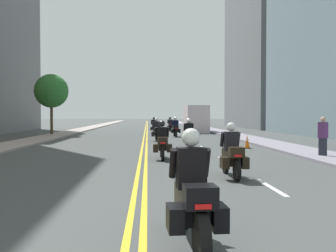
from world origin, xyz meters
TOP-DOWN VIEW (x-y plane):
  - ground_plane at (0.00, 48.00)m, footprint 264.00×264.00m
  - sidewalk_left at (-7.78, 48.00)m, footprint 2.31×144.00m
  - sidewalk_right at (7.78, 48.00)m, footprint 2.31×144.00m
  - centreline_yellow_inner at (-0.12, 48.00)m, footprint 0.12×132.00m
  - centreline_yellow_outer at (0.12, 48.00)m, footprint 0.12×132.00m
  - lane_dashes_white at (3.31, 29.00)m, footprint 0.14×56.40m
  - building_right_2 at (17.52, 54.86)m, footprint 7.99×21.89m
  - motorcycle_0 at (0.80, 3.59)m, footprint 0.78×2.23m
  - motorcycle_1 at (2.63, 9.49)m, footprint 0.76×2.12m
  - motorcycle_2 at (0.79, 14.38)m, footprint 0.76×2.18m
  - motorcycle_3 at (2.54, 20.39)m, footprint 0.76×2.18m
  - motorcycle_4 at (0.82, 25.58)m, footprint 0.77×2.18m
  - motorcycle_5 at (2.51, 30.94)m, footprint 0.77×2.25m
  - motorcycle_6 at (0.81, 36.33)m, footprint 0.77×2.17m
  - motorcycle_7 at (2.69, 41.54)m, footprint 0.78×2.12m
  - traffic_cone_1 at (5.63, 19.38)m, footprint 0.35×0.35m
  - pedestrian_0 at (7.60, 14.42)m, footprint 0.38×0.42m
  - street_tree_0 at (-8.34, 33.51)m, footprint 2.99×2.99m
  - parked_truck at (5.22, 39.62)m, footprint 2.20×6.50m

SIDE VIEW (x-z plane):
  - ground_plane at x=0.00m, z-range 0.00..0.00m
  - centreline_yellow_inner at x=-0.12m, z-range 0.00..0.01m
  - centreline_yellow_outer at x=0.12m, z-range 0.00..0.01m
  - lane_dashes_white at x=3.31m, z-range 0.00..0.01m
  - sidewalk_left at x=-7.78m, z-range 0.00..0.12m
  - sidewalk_right at x=7.78m, z-range 0.00..0.12m
  - traffic_cone_1 at x=5.63m, z-range 0.00..0.75m
  - motorcycle_3 at x=2.54m, z-range -0.17..1.47m
  - motorcycle_2 at x=0.79m, z-range -0.15..1.45m
  - motorcycle_0 at x=0.80m, z-range -0.17..1.48m
  - motorcycle_5 at x=2.51m, z-range -0.18..1.49m
  - motorcycle_7 at x=2.69m, z-range -0.14..1.46m
  - motorcycle_6 at x=0.81m, z-range -0.16..1.48m
  - motorcycle_1 at x=2.63m, z-range -0.15..1.47m
  - motorcycle_4 at x=0.82m, z-range -0.14..1.50m
  - pedestrian_0 at x=7.60m, z-range 0.03..1.79m
  - parked_truck at x=5.22m, z-range -0.13..2.67m
  - street_tree_0 at x=-8.34m, z-range 1.22..6.68m
  - building_right_2 at x=17.52m, z-range 0.00..26.84m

